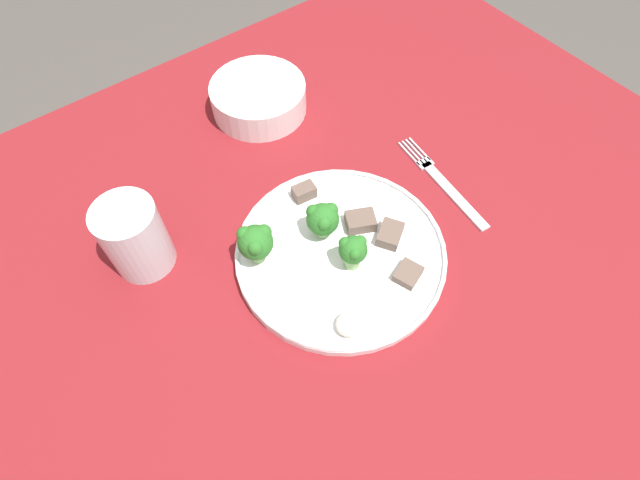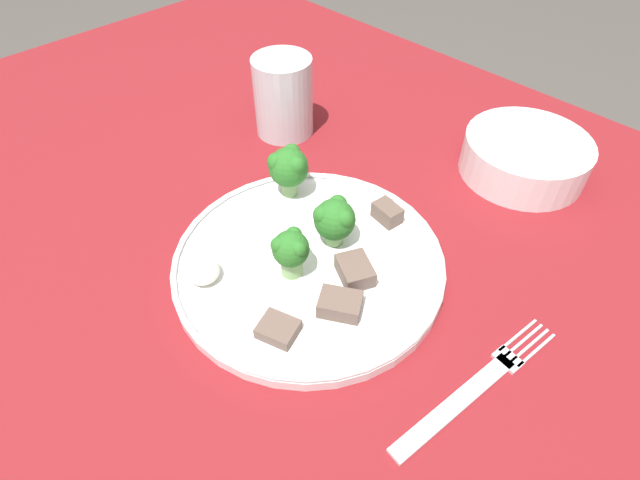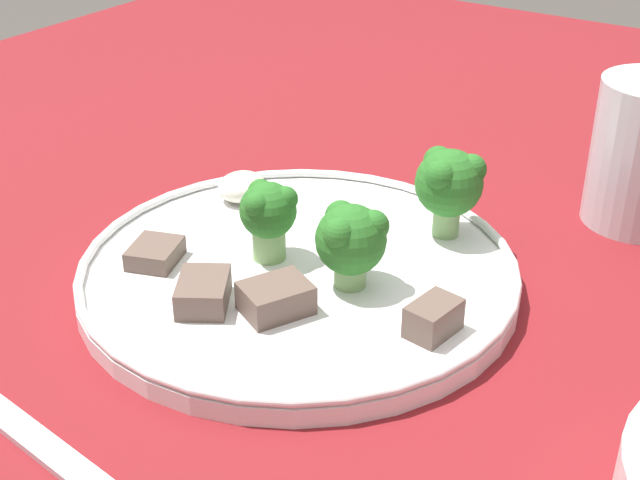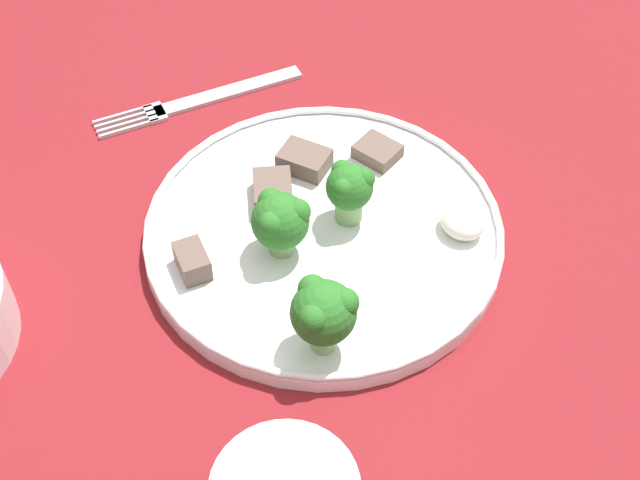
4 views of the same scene
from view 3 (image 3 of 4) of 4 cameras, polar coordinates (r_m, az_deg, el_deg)
The scene contains 11 objects.
table at distance 0.69m, azimuth -1.73°, elevation -6.07°, with size 1.31×1.11×0.78m.
dinner_plate at distance 0.57m, azimuth -1.38°, elevation -2.03°, with size 0.28×0.28×0.02m.
fork at distance 0.45m, azimuth -15.65°, elevation -13.84°, with size 0.04×0.20×0.00m.
broccoli_floret_near_rim_left at distance 0.59m, azimuth 8.26°, elevation 3.68°, with size 0.05×0.05×0.06m.
broccoli_floret_center_left at distance 0.56m, azimuth -3.34°, elevation 1.76°, with size 0.04×0.04×0.05m.
broccoli_floret_back_left at distance 0.53m, azimuth 1.99°, elevation 0.09°, with size 0.04×0.04×0.05m.
meat_slice_front_slice at distance 0.52m, azimuth -2.85°, elevation -3.73°, with size 0.05×0.04×0.02m.
meat_slice_middle_slice at distance 0.58m, azimuth -10.51°, elevation -0.84°, with size 0.04×0.04×0.01m.
meat_slice_rear_slice at distance 0.51m, azimuth 7.27°, elevation -4.98°, with size 0.03×0.03×0.02m.
meat_slice_edge_slice at distance 0.53m, azimuth -7.48°, elevation -3.33°, with size 0.05×0.05×0.02m.
sauce_dollop at distance 0.65m, azimuth -5.20°, elevation 3.33°, with size 0.04×0.03×0.02m.
Camera 3 is at (0.46, 0.33, 1.08)m, focal length 50.00 mm.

